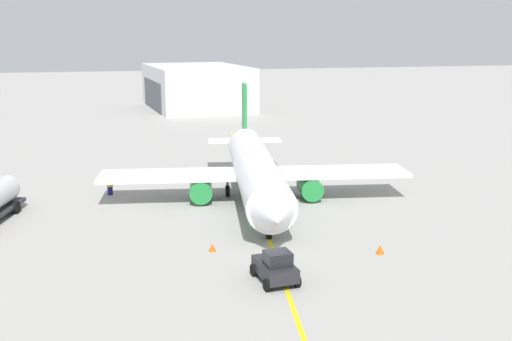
# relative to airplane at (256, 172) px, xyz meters

# --- Properties ---
(ground_plane) EXTENTS (400.00, 400.00, 0.00)m
(ground_plane) POSITION_rel_airplane_xyz_m (0.47, -0.07, -2.77)
(ground_plane) COLOR #9E9B96
(airplane) EXTENTS (33.68, 29.82, 9.90)m
(airplane) POSITION_rel_airplane_xyz_m (0.00, 0.00, 0.00)
(airplane) COLOR white
(airplane) RESTS_ON ground
(pushback_tug) EXTENTS (3.77, 2.61, 2.20)m
(pushback_tug) POSITION_rel_airplane_xyz_m (19.40, -3.36, -1.77)
(pushback_tug) COLOR #232328
(pushback_tug) RESTS_ON ground
(refueling_worker) EXTENTS (0.54, 0.62, 1.71)m
(refueling_worker) POSITION_rel_airplane_xyz_m (-5.16, -13.51, -1.95)
(refueling_worker) COLOR navy
(refueling_worker) RESTS_ON ground
(safety_cone_nose) EXTENTS (0.63, 0.63, 0.70)m
(safety_cone_nose) POSITION_rel_airplane_xyz_m (16.26, 5.38, -2.42)
(safety_cone_nose) COLOR #F2590F
(safety_cone_nose) RESTS_ON ground
(safety_cone_wingtip) EXTENTS (0.55, 0.55, 0.61)m
(safety_cone_wingtip) POSITION_rel_airplane_xyz_m (12.87, -6.37, -2.47)
(safety_cone_wingtip) COLOR #F2590F
(safety_cone_wingtip) RESTS_ON ground
(distant_hangar) EXTENTS (29.54, 20.80, 8.72)m
(distant_hangar) POSITION_rel_airplane_xyz_m (-73.28, 4.89, 1.58)
(distant_hangar) COLOR silver
(distant_hangar) RESTS_ON ground
(taxi_line_marking) EXTENTS (80.96, 12.01, 0.01)m
(taxi_line_marking) POSITION_rel_airplane_xyz_m (0.47, -0.07, -2.77)
(taxi_line_marking) COLOR yellow
(taxi_line_marking) RESTS_ON ground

